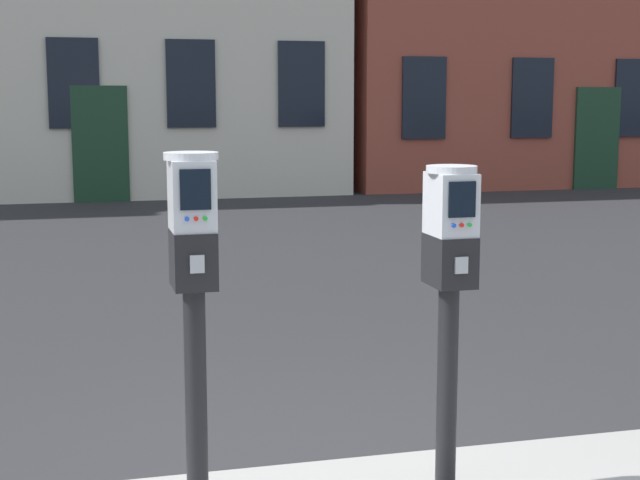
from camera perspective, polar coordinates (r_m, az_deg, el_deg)
The scene contains 2 objects.
parking_meter_near_kerb at distance 3.78m, azimuth -7.71°, elevation -1.89°, with size 0.22×0.25×1.53m.
parking_meter_twin_adjacent at distance 4.07m, azimuth 7.88°, elevation -1.88°, with size 0.22×0.25×1.46m.
Camera 1 is at (-1.04, -3.99, 1.88)m, focal length 52.64 mm.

